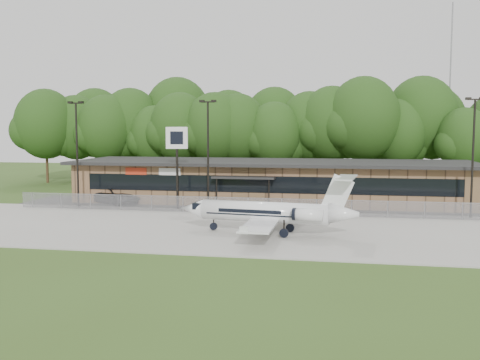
% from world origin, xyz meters
% --- Properties ---
extents(ground, '(160.00, 160.00, 0.00)m').
position_xyz_m(ground, '(0.00, 0.00, 0.00)').
color(ground, '#374F1C').
rests_on(ground, ground).
extents(apron, '(64.00, 18.00, 0.08)m').
position_xyz_m(apron, '(0.00, 8.00, 0.04)').
color(apron, '#9E9B93').
rests_on(apron, ground).
extents(parking_lot, '(50.00, 9.00, 0.06)m').
position_xyz_m(parking_lot, '(0.00, 19.50, 0.03)').
color(parking_lot, '#383835').
rests_on(parking_lot, ground).
extents(terminal, '(41.00, 11.65, 4.30)m').
position_xyz_m(terminal, '(-0.00, 23.94, 2.18)').
color(terminal, brown).
rests_on(terminal, ground).
extents(fence, '(46.00, 0.04, 1.52)m').
position_xyz_m(fence, '(0.00, 15.00, 0.78)').
color(fence, gray).
rests_on(fence, ground).
extents(treeline, '(72.00, 12.00, 15.00)m').
position_xyz_m(treeline, '(0.00, 42.00, 7.50)').
color(treeline, '#223D13').
rests_on(treeline, ground).
extents(radio_mast, '(0.20, 0.20, 25.00)m').
position_xyz_m(radio_mast, '(22.00, 48.00, 12.50)').
color(radio_mast, gray).
rests_on(radio_mast, ground).
extents(light_pole_left, '(1.55, 0.30, 10.23)m').
position_xyz_m(light_pole_left, '(-18.00, 16.50, 5.98)').
color(light_pole_left, black).
rests_on(light_pole_left, ground).
extents(light_pole_mid, '(1.55, 0.30, 10.23)m').
position_xyz_m(light_pole_mid, '(-5.00, 16.50, 5.98)').
color(light_pole_mid, black).
rests_on(light_pole_mid, ground).
extents(light_pole_right, '(1.55, 0.30, 10.23)m').
position_xyz_m(light_pole_right, '(18.00, 16.50, 5.98)').
color(light_pole_right, black).
rests_on(light_pole_right, ground).
extents(business_jet, '(13.21, 11.81, 4.44)m').
position_xyz_m(business_jet, '(2.13, 6.16, 1.59)').
color(business_jet, white).
rests_on(business_jet, ground).
extents(suv, '(6.45, 5.03, 1.63)m').
position_xyz_m(suv, '(-15.43, 19.41, 0.81)').
color(suv, '#292A2C').
rests_on(suv, ground).
extents(pole_sign, '(2.05, 0.54, 7.78)m').
position_xyz_m(pole_sign, '(-8.07, 16.80, 5.95)').
color(pole_sign, black).
rests_on(pole_sign, ground).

